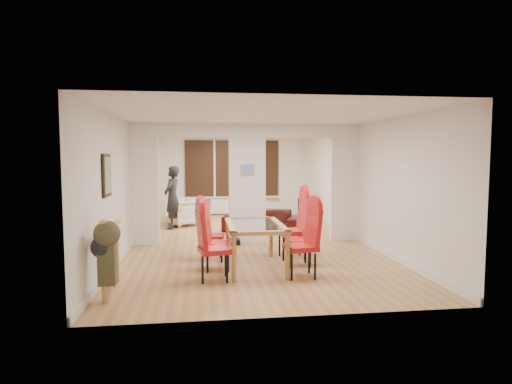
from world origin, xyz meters
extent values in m
cube|color=#B27E47|center=(0.00, 0.00, 0.00)|extent=(5.00, 9.00, 0.01)
cube|color=white|center=(0.00, 0.00, 1.30)|extent=(5.00, 0.18, 2.60)
cube|color=black|center=(0.00, 4.44, 1.50)|extent=(3.00, 0.08, 1.80)
cube|color=white|center=(0.00, 4.40, 0.30)|extent=(1.40, 0.08, 0.50)
sphere|color=orange|center=(0.30, 3.30, 2.15)|extent=(0.36, 0.36, 0.36)
cube|color=gray|center=(-2.47, -2.40, 1.60)|extent=(0.04, 0.52, 0.67)
cube|color=#4C8CD8|center=(0.00, -0.10, 1.60)|extent=(0.30, 0.03, 0.25)
imported|color=black|center=(0.50, 1.28, 0.28)|extent=(2.03, 1.35, 0.55)
imported|color=beige|center=(-1.50, 2.45, 0.37)|extent=(1.09, 1.10, 0.73)
imported|color=black|center=(-1.75, 1.96, 0.82)|extent=(0.70, 0.57, 1.64)
imported|color=black|center=(2.00, 3.14, 0.30)|extent=(1.04, 0.31, 0.59)
cylinder|color=#143F19|center=(0.69, 2.66, 0.37)|extent=(0.07, 0.07, 0.28)
imported|color=#321D11|center=(0.66, 2.82, 0.25)|extent=(0.20, 0.20, 0.05)
camera|label=1|loc=(-1.01, -9.32, 1.90)|focal=30.00mm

